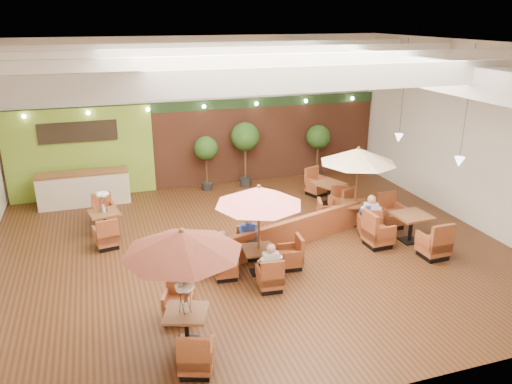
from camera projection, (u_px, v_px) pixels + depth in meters
name	position (u px, v px, depth m)	size (l,w,h in m)	color
room	(246.00, 112.00, 13.89)	(14.04, 14.00, 5.52)	#381E0F
service_counter	(84.00, 188.00, 17.05)	(3.00, 0.75, 1.18)	beige
booth_divider	(285.00, 235.00, 13.87)	(5.79, 0.18, 0.80)	brown
table_0	(183.00, 258.00, 9.34)	(2.32, 2.60, 2.51)	brown
table_1	(259.00, 213.00, 12.14)	(2.34, 2.34, 2.37)	brown
table_2	(356.00, 169.00, 14.97)	(2.45, 2.59, 2.51)	brown
table_3	(105.00, 219.00, 14.71)	(0.96, 2.55, 1.51)	brown
table_4	(401.00, 230.00, 14.22)	(1.91, 2.84, 1.06)	brown
table_5	(329.00, 194.00, 17.12)	(1.16, 2.83, 0.99)	brown
topiary_0	(206.00, 150.00, 18.17)	(0.88, 0.88, 2.04)	black
topiary_1	(245.00, 139.00, 18.50)	(1.06, 1.06, 2.45)	black
topiary_2	(318.00, 139.00, 19.43)	(0.93, 0.93, 2.16)	black
diner_0	(270.00, 262.00, 11.66)	(0.39, 0.32, 0.77)	silver
diner_1	(249.00, 233.00, 13.21)	(0.35, 0.28, 0.72)	#284BB0
diner_2	(225.00, 250.00, 12.18)	(0.35, 0.42, 0.83)	slate
diner_3	(370.00, 212.00, 14.52)	(0.43, 0.38, 0.81)	#284BB0
diner_4	(370.00, 212.00, 14.51)	(0.47, 0.45, 0.85)	silver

